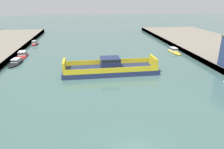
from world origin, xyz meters
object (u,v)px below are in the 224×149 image
moored_boat_upstream_b (16,62)px  moored_boat_mid_right (174,51)px  moored_boat_upstream_a (35,43)px  chain_ferry (110,68)px  moored_boat_far_left (22,55)px

moored_boat_upstream_b → moored_boat_mid_right: bearing=7.9°
moored_boat_mid_right → moored_boat_upstream_b: bearing=-172.1°
moored_boat_upstream_a → moored_boat_upstream_b: size_ratio=0.74×
chain_ferry → moored_boat_upstream_b: bearing=157.0°
chain_ferry → moored_boat_mid_right: bearing=36.3°
moored_boat_mid_right → moored_boat_upstream_b: 45.20m
moored_boat_upstream_a → moored_boat_upstream_b: moored_boat_upstream_a is taller
chain_ferry → moored_boat_mid_right: chain_ferry is taller
moored_boat_far_left → chain_ferry: bearing=-36.2°
moored_boat_upstream_a → moored_boat_upstream_b: 23.34m
moored_boat_far_left → moored_boat_upstream_a: (0.09, 15.98, 0.04)m
moored_boat_far_left → moored_boat_upstream_b: bearing=-87.5°
chain_ferry → moored_boat_upstream_b: (-23.05, 9.76, -0.61)m
chain_ferry → moored_boat_upstream_a: chain_ferry is taller
moored_boat_upstream_a → moored_boat_mid_right: bearing=-20.9°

